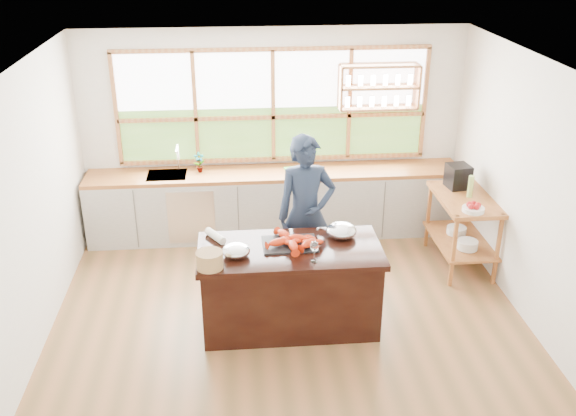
{
  "coord_description": "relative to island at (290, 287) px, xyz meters",
  "views": [
    {
      "loc": [
        -0.52,
        -5.86,
        3.93
      ],
      "look_at": [
        0.01,
        0.15,
        1.19
      ],
      "focal_mm": 40.0,
      "sensor_mm": 36.0,
      "label": 1
    }
  ],
  "objects": [
    {
      "name": "wicker_basket",
      "position": [
        -0.79,
        -0.32,
        0.53
      ],
      "size": [
        0.26,
        0.26,
        0.16
      ],
      "primitive_type": "cylinder",
      "color": "#A4714C",
      "rests_on": "island"
    },
    {
      "name": "potted_plant",
      "position": [
        -0.98,
        2.2,
        0.58
      ],
      "size": [
        0.16,
        0.13,
        0.27
      ],
      "primitive_type": "imported",
      "rotation": [
        0.0,
        0.0,
        0.27
      ],
      "color": "slate",
      "rests_on": "back_counter"
    },
    {
      "name": "room_shell",
      "position": [
        0.02,
        0.71,
        1.3
      ],
      "size": [
        5.02,
        4.52,
        2.71
      ],
      "color": "white",
      "rests_on": "ground_plane"
    },
    {
      "name": "mixing_bowl_left",
      "position": [
        -0.54,
        -0.11,
        0.5
      ],
      "size": [
        0.28,
        0.28,
        0.13
      ],
      "primitive_type": "ellipsoid",
      "color": "silver",
      "rests_on": "island"
    },
    {
      "name": "espresso_machine",
      "position": [
        2.19,
        1.41,
        0.59
      ],
      "size": [
        0.29,
        0.3,
        0.29
      ],
      "primitive_type": "cube",
      "rotation": [
        0.0,
        0.0,
        0.13
      ],
      "color": "black",
      "rests_on": "right_shelf_unit"
    },
    {
      "name": "parchment_roll",
      "position": [
        -0.75,
        0.26,
        0.49
      ],
      "size": [
        0.23,
        0.3,
        0.08
      ],
      "primitive_type": "cylinder",
      "rotation": [
        1.57,
        0.0,
        0.55
      ],
      "color": "white",
      "rests_on": "island"
    },
    {
      "name": "fruit_bowl",
      "position": [
        2.14,
        0.7,
        0.49
      ],
      "size": [
        0.25,
        0.25,
        0.11
      ],
      "color": "white",
      "rests_on": "right_shelf_unit"
    },
    {
      "name": "wine_bottle",
      "position": [
        2.24,
        1.11,
        0.58
      ],
      "size": [
        0.08,
        0.08,
        0.27
      ],
      "primitive_type": "cylinder",
      "rotation": [
        0.0,
        0.0,
        -0.16
      ],
      "color": "#9ABF59",
      "rests_on": "right_shelf_unit"
    },
    {
      "name": "back_counter",
      "position": [
        -0.02,
        2.14,
        0.0
      ],
      "size": [
        4.9,
        0.63,
        0.9
      ],
      "color": "#BAB7B0",
      "rests_on": "ground_plane"
    },
    {
      "name": "island",
      "position": [
        0.0,
        0.0,
        0.0
      ],
      "size": [
        1.85,
        0.9,
        0.9
      ],
      "color": "black",
      "rests_on": "ground_plane"
    },
    {
      "name": "cook",
      "position": [
        0.25,
        0.77,
        0.46
      ],
      "size": [
        0.71,
        0.51,
        1.82
      ],
      "primitive_type": "imported",
      "rotation": [
        0.0,
        0.0,
        0.11
      ],
      "color": "#182336",
      "rests_on": "ground_plane"
    },
    {
      "name": "ground_plane",
      "position": [
        0.0,
        0.2,
        -0.45
      ],
      "size": [
        5.0,
        5.0,
        0.0
      ],
      "primitive_type": "plane",
      "color": "#955F36"
    },
    {
      "name": "right_shelf_unit",
      "position": [
        2.19,
        1.09,
        0.15
      ],
      "size": [
        0.62,
        1.1,
        0.9
      ],
      "color": "#AB662C",
      "rests_on": "ground_plane"
    },
    {
      "name": "cutting_board",
      "position": [
        0.34,
        2.14,
        0.45
      ],
      "size": [
        0.45,
        0.37,
        0.01
      ],
      "primitive_type": "cube",
      "rotation": [
        0.0,
        0.0,
        0.19
      ],
      "color": "#51C74E",
      "rests_on": "back_counter"
    },
    {
      "name": "slate_board",
      "position": [
        0.01,
        0.08,
        0.45
      ],
      "size": [
        0.56,
        0.41,
        0.02
      ],
      "primitive_type": "cube",
      "rotation": [
        0.0,
        0.0,
        0.02
      ],
      "color": "black",
      "rests_on": "island"
    },
    {
      "name": "lobster_pile",
      "position": [
        0.03,
        0.05,
        0.5
      ],
      "size": [
        0.52,
        0.48,
        0.08
      ],
      "color": "red",
      "rests_on": "slate_board"
    },
    {
      "name": "mixing_bowl_right",
      "position": [
        0.56,
        0.22,
        0.51
      ],
      "size": [
        0.32,
        0.32,
        0.15
      ],
      "primitive_type": "ellipsoid",
      "color": "silver",
      "rests_on": "island"
    },
    {
      "name": "wine_glass",
      "position": [
        0.21,
        -0.29,
        0.61
      ],
      "size": [
        0.08,
        0.08,
        0.22
      ],
      "color": "white",
      "rests_on": "island"
    }
  ]
}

